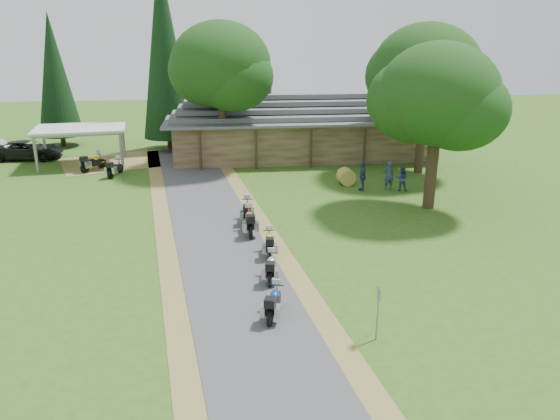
{
  "coord_description": "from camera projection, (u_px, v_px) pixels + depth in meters",
  "views": [
    {
      "loc": [
        -0.47,
        -19.11,
        9.96
      ],
      "look_at": [
        2.2,
        5.36,
        1.6
      ],
      "focal_mm": 35.0,
      "sensor_mm": 36.0,
      "label": 1
    }
  ],
  "objects": [
    {
      "name": "car_dark_suv",
      "position": [
        27.0,
        145.0,
        42.44
      ],
      "size": [
        2.77,
        5.83,
        2.18
      ],
      "primitive_type": "imported",
      "rotation": [
        0.0,
        0.0,
        1.51
      ],
      "color": "black",
      "rests_on": "ground"
    },
    {
      "name": "motorcycle_row_a",
      "position": [
        274.0,
        301.0,
        19.52
      ],
      "size": [
        1.05,
        1.85,
        1.2
      ],
      "primitive_type": null,
      "rotation": [
        0.0,
        0.0,
        1.28
      ],
      "color": "navy",
      "rests_on": "ground"
    },
    {
      "name": "carport",
      "position": [
        82.0,
        146.0,
        40.71
      ],
      "size": [
        6.97,
        5.09,
        2.81
      ],
      "primitive_type": null,
      "rotation": [
        0.0,
        0.0,
        0.12
      ],
      "color": "silver",
      "rests_on": "ground"
    },
    {
      "name": "person_a",
      "position": [
        389.0,
        173.0,
        34.53
      ],
      "size": [
        0.65,
        0.48,
        2.2
      ],
      "primitive_type": "imported",
      "rotation": [
        0.0,
        0.0,
        3.19
      ],
      "color": "navy",
      "rests_on": "ground"
    },
    {
      "name": "oak_driveway",
      "position": [
        436.0,
        117.0,
        29.7
      ],
      "size": [
        6.56,
        6.56,
        10.41
      ],
      "primitive_type": null,
      "color": "black",
      "rests_on": "ground"
    },
    {
      "name": "driveway",
      "position": [
        225.0,
        255.0,
        24.95
      ],
      "size": [
        51.95,
        51.95,
        0.0
      ],
      "primitive_type": "plane",
      "rotation": [
        0.0,
        0.0,
        0.14
      ],
      "color": "#404042",
      "rests_on": "ground"
    },
    {
      "name": "person_b",
      "position": [
        402.0,
        176.0,
        34.31
      ],
      "size": [
        0.64,
        0.56,
        1.9
      ],
      "primitive_type": "imported",
      "rotation": [
        0.0,
        0.0,
        2.78
      ],
      "color": "navy",
      "rests_on": "ground"
    },
    {
      "name": "sign_post",
      "position": [
        378.0,
        314.0,
        17.9
      ],
      "size": [
        0.35,
        0.06,
        1.96
      ],
      "primitive_type": null,
      "color": "gray",
      "rests_on": "ground"
    },
    {
      "name": "motorcycle_carport_a",
      "position": [
        93.0,
        161.0,
        39.16
      ],
      "size": [
        1.72,
        1.96,
        1.36
      ],
      "primitive_type": null,
      "rotation": [
        0.0,
        0.0,
        0.91
      ],
      "color": "yellow",
      "rests_on": "ground"
    },
    {
      "name": "ground",
      "position": [
        239.0,
        295.0,
        21.24
      ],
      "size": [
        120.0,
        120.0,
        0.0
      ],
      "primitive_type": "plane",
      "color": "#315417",
      "rests_on": "ground"
    },
    {
      "name": "cedar_far",
      "position": [
        55.0,
        81.0,
        45.66
      ],
      "size": [
        3.64,
        3.64,
        11.08
      ],
      "primitive_type": "cone",
      "color": "black",
      "rests_on": "ground"
    },
    {
      "name": "motorcycle_row_b",
      "position": [
        271.0,
        266.0,
        22.36
      ],
      "size": [
        0.83,
        1.8,
        1.18
      ],
      "primitive_type": null,
      "rotation": [
        0.0,
        0.0,
        1.42
      ],
      "color": "#94969B",
      "rests_on": "ground"
    },
    {
      "name": "lodge",
      "position": [
        302.0,
        124.0,
        43.66
      ],
      "size": [
        21.4,
        9.4,
        4.9
      ],
      "primitive_type": null,
      "color": "brown",
      "rests_on": "ground"
    },
    {
      "name": "motorcycle_row_c",
      "position": [
        269.0,
        242.0,
        24.83
      ],
      "size": [
        0.69,
        1.79,
        1.2
      ],
      "primitive_type": null,
      "rotation": [
        0.0,
        0.0,
        1.5
      ],
      "color": "#C4BE00",
      "rests_on": "ground"
    },
    {
      "name": "motorcycle_row_d",
      "position": [
        250.0,
        220.0,
        27.31
      ],
      "size": [
        0.68,
        2.04,
        1.39
      ],
      "primitive_type": null,
      "rotation": [
        0.0,
        0.0,
        1.58
      ],
      "color": "#D85A24",
      "rests_on": "ground"
    },
    {
      "name": "person_c",
      "position": [
        363.0,
        174.0,
        34.34
      ],
      "size": [
        0.62,
        0.73,
        2.17
      ],
      "primitive_type": "imported",
      "rotation": [
        0.0,
        0.0,
        4.39
      ],
      "color": "navy",
      "rests_on": "ground"
    },
    {
      "name": "oak_lodge_right",
      "position": [
        425.0,
        91.0,
        37.03
      ],
      "size": [
        7.36,
        7.36,
        11.45
      ],
      "primitive_type": null,
      "color": "black",
      "rests_on": "ground"
    },
    {
      "name": "hay_bale",
      "position": [
        346.0,
        177.0,
        35.77
      ],
      "size": [
        1.15,
        1.07,
        1.07
      ],
      "primitive_type": "cylinder",
      "rotation": [
        1.57,
        0.0,
        0.09
      ],
      "color": "#A17E3B",
      "rests_on": "ground"
    },
    {
      "name": "motorcycle_carport_b",
      "position": [
        115.0,
        167.0,
        37.81
      ],
      "size": [
        1.14,
        1.98,
        1.29
      ],
      "primitive_type": null,
      "rotation": [
        0.0,
        0.0,
        1.27
      ],
      "color": "slate",
      "rests_on": "ground"
    },
    {
      "name": "motorcycle_row_e",
      "position": [
        247.0,
        209.0,
        29.03
      ],
      "size": [
        0.74,
        1.93,
        1.3
      ],
      "primitive_type": null,
      "rotation": [
        0.0,
        0.0,
        1.51
      ],
      "color": "black",
      "rests_on": "ground"
    },
    {
      "name": "oak_lodge_left",
      "position": [
        221.0,
        85.0,
        38.81
      ],
      "size": [
        7.08,
        7.08,
        11.86
      ],
      "primitive_type": null,
      "color": "black",
      "rests_on": "ground"
    },
    {
      "name": "cedar_near",
      "position": [
        165.0,
        54.0,
        43.62
      ],
      "size": [
        4.16,
        4.16,
        15.49
      ],
      "primitive_type": "cone",
      "color": "black",
      "rests_on": "ground"
    }
  ]
}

